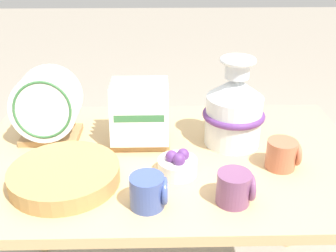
# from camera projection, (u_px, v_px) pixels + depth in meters

# --- Properties ---
(display_table) EXTENTS (1.33, 0.81, 0.75)m
(display_table) POSITION_uv_depth(u_px,v_px,m) (168.00, 176.00, 1.39)
(display_table) COLOR tan
(display_table) RESTS_ON ground_plane
(ceramic_vase) EXTENTS (0.22, 0.22, 0.32)m
(ceramic_vase) POSITION_uv_depth(u_px,v_px,m) (234.00, 109.00, 1.37)
(ceramic_vase) COLOR silver
(ceramic_vase) RESTS_ON display_table
(dish_rack_round_plates) EXTENTS (0.23, 0.18, 0.26)m
(dish_rack_round_plates) POSITION_uv_depth(u_px,v_px,m) (48.00, 112.00, 1.40)
(dish_rack_round_plates) COLOR tan
(dish_rack_round_plates) RESTS_ON display_table
(dish_rack_square_plates) EXTENTS (0.21, 0.18, 0.22)m
(dish_rack_square_plates) POSITION_uv_depth(u_px,v_px,m) (140.00, 120.00, 1.39)
(dish_rack_square_plates) COLOR tan
(dish_rack_square_plates) RESTS_ON display_table
(wicker_charger_stack) EXTENTS (0.33, 0.33, 0.05)m
(wicker_charger_stack) POSITION_uv_depth(u_px,v_px,m) (65.00, 175.00, 1.19)
(wicker_charger_stack) COLOR tan
(wicker_charger_stack) RESTS_ON display_table
(mug_plum_glaze) EXTENTS (0.11, 0.10, 0.10)m
(mug_plum_glaze) POSITION_uv_depth(u_px,v_px,m) (235.00, 188.00, 1.10)
(mug_plum_glaze) COLOR #7A4770
(mug_plum_glaze) RESTS_ON display_table
(mug_cobalt_glaze) EXTENTS (0.11, 0.10, 0.10)m
(mug_cobalt_glaze) POSITION_uv_depth(u_px,v_px,m) (149.00, 192.00, 1.08)
(mug_cobalt_glaze) COLOR #42569E
(mug_cobalt_glaze) RESTS_ON display_table
(mug_terracotta_glaze) EXTENTS (0.11, 0.10, 0.10)m
(mug_terracotta_glaze) POSITION_uv_depth(u_px,v_px,m) (283.00, 154.00, 1.26)
(mug_terracotta_glaze) COLOR #B76647
(mug_terracotta_glaze) RESTS_ON display_table
(fruit_bowl) EXTENTS (0.12, 0.12, 0.08)m
(fruit_bowl) POSITION_uv_depth(u_px,v_px,m) (178.00, 165.00, 1.23)
(fruit_bowl) COLOR white
(fruit_bowl) RESTS_ON display_table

